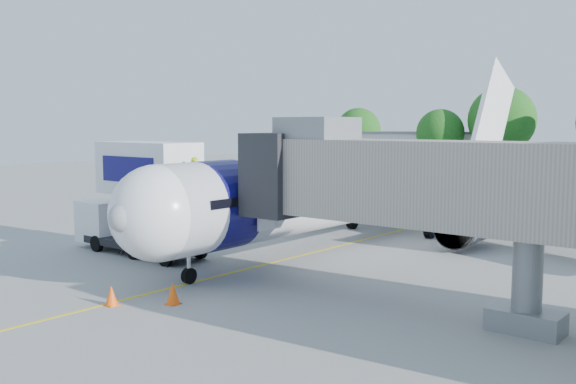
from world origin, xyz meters
The scene contains 12 objects.
ground centered at (0.00, 0.00, 0.00)m, with size 160.00×160.00×0.00m, color gray.
guidance_line centered at (0.00, 0.00, 0.01)m, with size 0.15×70.00×0.01m, color yellow.
taxiway_strip centered at (0.00, 42.00, 0.00)m, with size 120.00×10.00×0.01m, color #59595B.
aircraft centered at (0.00, 4.12, 2.95)m, with size 34.17×37.73×11.35m.
jet_bridge centered at (7.99, -7.00, 4.34)m, with size 13.90×3.20×6.60m.
catering_hiloader centered at (-6.27, -7.00, 2.76)m, with size 8.50×2.44×5.50m.
safety_cone_a centered at (1.81, -11.86, 0.37)m, with size 0.49×0.49×0.78m.
safety_cone_b centered at (0.27, -13.34, 0.35)m, with size 0.45×0.45×0.72m.
outbuilding_left centered at (-28.00, 60.00, 2.66)m, with size 18.40×8.40×5.30m.
tree_a centered at (-37.29, 59.19, 5.44)m, with size 7.04×7.04×8.97m.
tree_b centered at (-22.00, 56.76, 5.17)m, with size 6.68×6.68×8.52m.
tree_c centered at (-14.18, 59.09, 6.97)m, with size 9.01×9.01×11.48m.
Camera 1 is at (19.05, -26.29, 6.32)m, focal length 40.00 mm.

